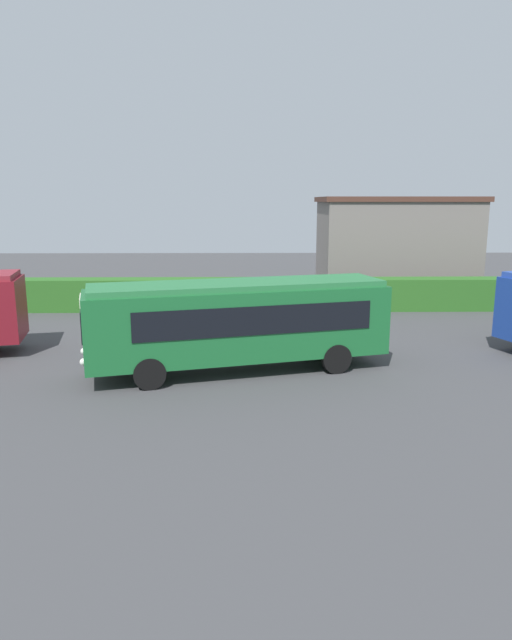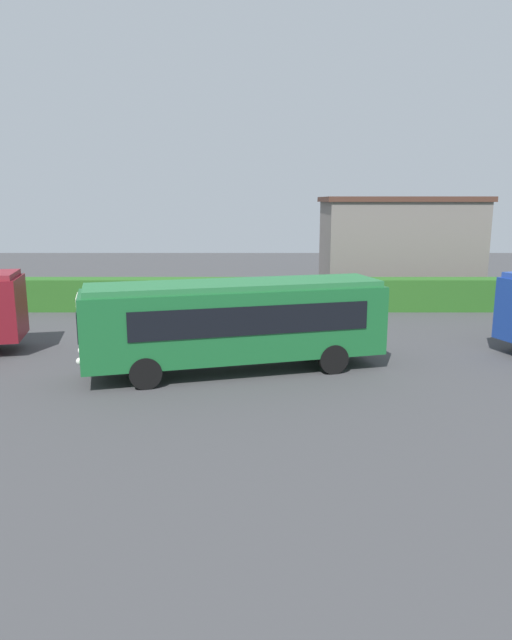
{
  "view_description": "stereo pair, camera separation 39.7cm",
  "coord_description": "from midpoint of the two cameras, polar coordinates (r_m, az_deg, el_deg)",
  "views": [
    {
      "loc": [
        1.0,
        -20.29,
        5.67
      ],
      "look_at": [
        1.32,
        -0.17,
        1.43
      ],
      "focal_mm": 31.89,
      "sensor_mm": 36.0,
      "label": 1
    },
    {
      "loc": [
        1.4,
        -20.29,
        5.67
      ],
      "look_at": [
        1.32,
        -0.17,
        1.43
      ],
      "focal_mm": 31.89,
      "sensor_mm": 36.0,
      "label": 2
    }
  ],
  "objects": [
    {
      "name": "ground_plane",
      "position": [
        21.1,
        -3.05,
        -3.72
      ],
      "size": [
        85.59,
        85.59,
        0.0
      ],
      "primitive_type": "plane",
      "color": "#424244"
    },
    {
      "name": "bus_green",
      "position": [
        18.91,
        -1.27,
        -0.02
      ],
      "size": [
        10.23,
        4.83,
        3.05
      ],
      "rotation": [
        0.0,
        0.0,
        3.4
      ],
      "color": "#19602D",
      "rests_on": "ground_plane"
    },
    {
      "name": "person_right",
      "position": [
        21.31,
        -11.76,
        -0.97
      ],
      "size": [
        0.56,
        0.42,
        1.93
      ],
      "rotation": [
        0.0,
        0.0,
        5.08
      ],
      "color": "#4C6B47",
      "rests_on": "ground_plane"
    },
    {
      "name": "hedge_row",
      "position": [
        29.96,
        -2.08,
        2.59
      ],
      "size": [
        54.79,
        1.39,
        1.67
      ],
      "primitive_type": "cube",
      "color": "#2B6321",
      "rests_on": "ground_plane"
    },
    {
      "name": "depot_building",
      "position": [
        36.14,
        14.57,
        7.21
      ],
      "size": [
        9.33,
        5.93,
        5.9
      ],
      "color": "slate",
      "rests_on": "ground_plane"
    }
  ]
}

